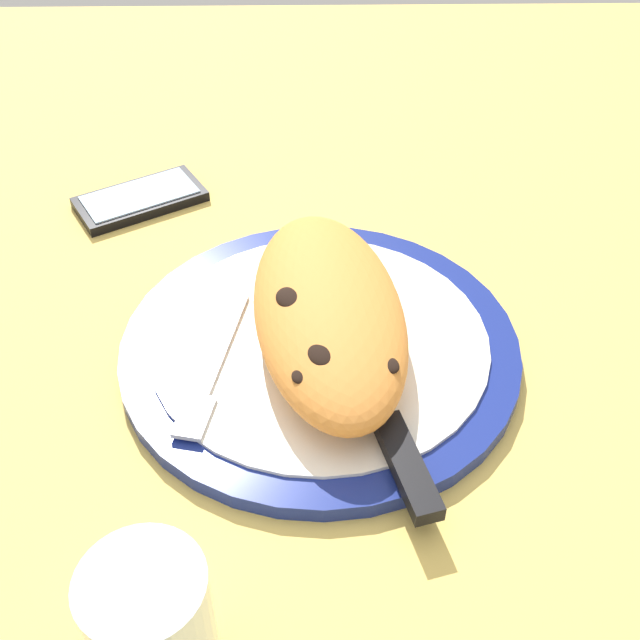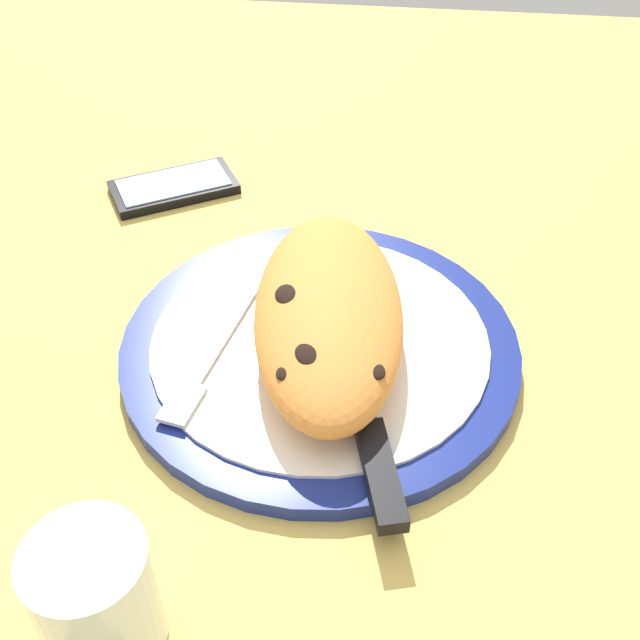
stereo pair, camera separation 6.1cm
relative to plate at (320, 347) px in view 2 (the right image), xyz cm
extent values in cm
cube|color=#DBB756|center=(0.00, 0.00, -2.28)|extent=(150.00, 150.00, 3.00)
cylinder|color=navy|center=(0.00, 0.00, -0.11)|extent=(31.42, 31.42, 1.34)
cylinder|color=white|center=(0.00, 0.00, 0.70)|extent=(26.57, 26.57, 0.30)
ellipsoid|color=orange|center=(-0.39, 0.64, 3.66)|extent=(25.61, 14.07, 5.60)
ellipsoid|color=black|center=(7.02, 4.58, 4.96)|extent=(2.21, 2.05, 0.62)
ellipsoid|color=black|center=(6.47, -0.17, 5.53)|extent=(3.33, 2.89, 0.98)
ellipsoid|color=black|center=(7.86, -1.39, 4.96)|extent=(2.05, 1.82, 0.59)
ellipsoid|color=black|center=(0.85, -2.09, 5.71)|extent=(3.58, 3.37, 0.99)
cube|color=silver|center=(0.51, -7.44, 1.05)|extent=(11.42, 3.24, 0.40)
cube|color=silver|center=(8.08, -9.03, 1.05)|extent=(4.37, 2.97, 0.40)
cube|color=silver|center=(1.62, 2.48, 1.05)|extent=(14.79, 5.39, 0.40)
cube|color=black|center=(12.91, 5.50, 1.45)|extent=(8.74, 4.13, 1.20)
cube|color=black|center=(-21.79, -17.57, -0.28)|extent=(11.54, 13.76, 1.00)
cube|color=silver|center=(-21.79, -17.57, 0.30)|extent=(10.00, 12.02, 0.16)
cylinder|color=silver|center=(24.55, -9.40, 3.42)|extent=(6.83, 6.83, 8.40)
cylinder|color=silver|center=(24.55, -9.40, 1.92)|extent=(6.28, 6.28, 5.00)
camera|label=1|loc=(45.12, -0.77, 43.45)|focal=44.38mm
camera|label=2|loc=(44.82, 5.28, 43.45)|focal=44.38mm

